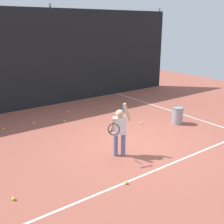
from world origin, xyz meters
TOP-DOWN VIEW (x-y plane):
  - ground_plane at (0.00, 0.00)m, footprint 20.00×20.00m
  - court_line_baseline at (0.00, -1.59)m, footprint 9.00×0.05m
  - court_line_sideline at (3.09, 1.00)m, footprint 0.05×9.00m
  - back_fence_windscreen at (0.00, 4.78)m, footprint 11.86×0.08m
  - fence_post_1 at (0.00, 4.84)m, footprint 0.09×0.09m
  - fence_post_2 at (5.78, 4.84)m, footprint 0.09×0.09m
  - tennis_player at (-0.82, -0.54)m, footprint 0.85×0.57m
  - ball_hopper at (2.16, 0.20)m, footprint 0.38×0.38m
  - water_bottle at (1.51, 2.22)m, footprint 0.07×0.07m
  - tennis_ball_0 at (-2.63, 3.03)m, footprint 0.07×0.07m
  - tennis_ball_1 at (-0.79, 2.52)m, footprint 0.07×0.07m
  - tennis_ball_2 at (1.17, 0.86)m, footprint 0.07×0.07m
  - tennis_ball_4 at (-3.54, -0.83)m, footprint 0.07×0.07m
  - tennis_ball_5 at (-1.70, 2.94)m, footprint 0.07×0.07m
  - tennis_ball_6 at (-0.21, 3.43)m, footprint 0.07×0.07m
  - tennis_ball_7 at (-1.48, -1.64)m, footprint 0.07×0.07m

SIDE VIEW (x-z plane):
  - ground_plane at x=0.00m, z-range 0.00..0.00m
  - court_line_baseline at x=0.00m, z-range 0.00..0.00m
  - court_line_sideline at x=3.09m, z-range 0.00..0.00m
  - tennis_ball_0 at x=-2.63m, z-range 0.00..0.07m
  - tennis_ball_1 at x=-0.79m, z-range 0.00..0.07m
  - tennis_ball_2 at x=1.17m, z-range 0.00..0.07m
  - tennis_ball_4 at x=-3.54m, z-range 0.00..0.07m
  - tennis_ball_5 at x=-1.70m, z-range 0.00..0.07m
  - tennis_ball_6 at x=-0.21m, z-range 0.00..0.07m
  - tennis_ball_7 at x=-1.48m, z-range 0.00..0.07m
  - water_bottle at x=1.51m, z-range 0.00..0.22m
  - ball_hopper at x=2.16m, z-range 0.01..0.57m
  - tennis_player at x=-0.82m, z-range 0.05..1.40m
  - back_fence_windscreen at x=0.00m, z-range 0.00..3.74m
  - fence_post_1 at x=0.00m, z-range 0.00..3.89m
  - fence_post_2 at x=5.78m, z-range 0.00..3.89m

